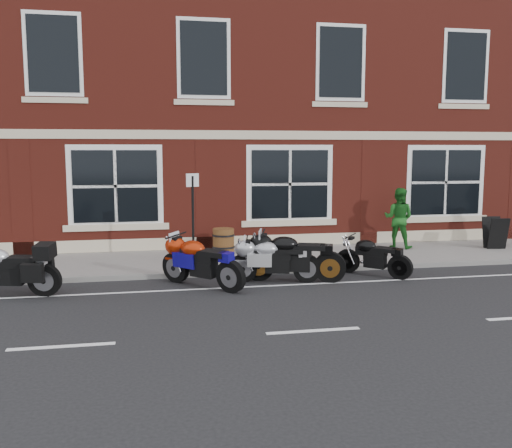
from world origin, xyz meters
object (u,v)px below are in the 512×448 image
at_px(moto_sport_silver, 273,259).
at_px(moto_naked_black, 372,255).
at_px(moto_sport_red, 202,260).
at_px(a_board_sign, 495,233).
at_px(pedestrian_right, 399,218).
at_px(barrel_planter, 223,241).
at_px(moto_sport_black, 292,255).
at_px(parking_sign, 193,213).
at_px(moto_touring_silver, 4,267).

distance_m(moto_sport_silver, moto_naked_black, 2.47).
relative_size(moto_sport_red, a_board_sign, 1.91).
bearing_deg(moto_sport_red, pedestrian_right, -15.28).
distance_m(pedestrian_right, a_board_sign, 2.82).
xyz_separation_m(moto_sport_red, moto_naked_black, (4.10, 0.35, -0.10)).
xyz_separation_m(moto_sport_red, barrel_planter, (0.93, 3.31, -0.12)).
height_order(moto_sport_red, moto_sport_black, moto_sport_black).
distance_m(moto_sport_red, moto_naked_black, 4.12).
bearing_deg(parking_sign, barrel_planter, 42.36).
bearing_deg(parking_sign, moto_touring_silver, -173.23).
relative_size(moto_naked_black, parking_sign, 0.64).
bearing_deg(moto_sport_silver, parking_sign, 59.60).
relative_size(moto_touring_silver, pedestrian_right, 1.25).
distance_m(moto_sport_red, moto_sport_silver, 1.65).
bearing_deg(pedestrian_right, moto_naked_black, 92.72).
bearing_deg(barrel_planter, moto_sport_red, -105.68).
xyz_separation_m(pedestrian_right, barrel_planter, (-5.14, 0.11, -0.53)).
height_order(moto_touring_silver, a_board_sign, moto_touring_silver).
height_order(moto_sport_silver, pedestrian_right, pedestrian_right).
bearing_deg(moto_sport_black, moto_sport_silver, 105.03).
bearing_deg(moto_sport_red, moto_sport_black, -39.20).
height_order(moto_naked_black, pedestrian_right, pedestrian_right).
height_order(pedestrian_right, barrel_planter, pedestrian_right).
distance_m(moto_sport_red, pedestrian_right, 6.87).
bearing_deg(moto_sport_black, barrel_planter, 38.56).
relative_size(moto_sport_black, moto_sport_silver, 1.09).
height_order(moto_touring_silver, barrel_planter, moto_touring_silver).
relative_size(a_board_sign, parking_sign, 0.40).
distance_m(moto_touring_silver, moto_naked_black, 8.15).
bearing_deg(moto_sport_red, moto_touring_silver, 136.69).
bearing_deg(moto_sport_black, pedestrian_right, -33.90).
bearing_deg(moto_sport_red, moto_sport_silver, -37.21).
bearing_deg(moto_naked_black, moto_sport_silver, 140.79).
bearing_deg(moto_naked_black, a_board_sign, -18.36).
bearing_deg(moto_touring_silver, a_board_sign, -66.29).
xyz_separation_m(moto_sport_red, pedestrian_right, (6.07, 3.20, 0.41)).
bearing_deg(barrel_planter, moto_touring_silver, -146.51).
xyz_separation_m(moto_touring_silver, pedestrian_right, (10.12, 3.18, 0.40)).
bearing_deg(moto_touring_silver, moto_sport_red, -77.66).
xyz_separation_m(moto_sport_silver, parking_sign, (-1.67, 1.56, 0.90)).
bearing_deg(a_board_sign, moto_sport_silver, -155.56).
bearing_deg(moto_sport_red, parking_sign, 48.02).
height_order(pedestrian_right, parking_sign, parking_sign).
xyz_separation_m(moto_touring_silver, moto_sport_silver, (5.68, 0.15, -0.06)).
relative_size(pedestrian_right, parking_sign, 0.77).
bearing_deg(moto_touring_silver, moto_sport_black, -76.26).
xyz_separation_m(moto_sport_black, moto_naked_black, (2.03, 0.21, -0.11)).
relative_size(moto_touring_silver, moto_naked_black, 1.49).
bearing_deg(parking_sign, moto_sport_red, -105.26).
bearing_deg(a_board_sign, moto_sport_red, -157.80).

